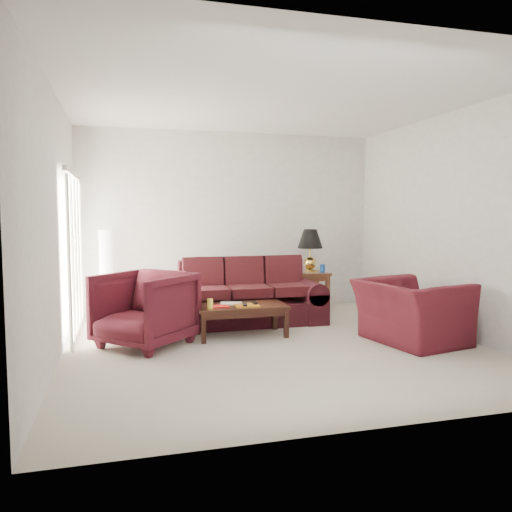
{
  "coord_description": "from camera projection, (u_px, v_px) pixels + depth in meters",
  "views": [
    {
      "loc": [
        -1.8,
        -5.8,
        1.63
      ],
      "look_at": [
        0.0,
        0.85,
        1.05
      ],
      "focal_mm": 35.0,
      "sensor_mm": 36.0,
      "label": 1
    }
  ],
  "objects": [
    {
      "name": "magazine_white",
      "position": [
        231.0,
        303.0,
        6.72
      ],
      "size": [
        0.32,
        0.26,
        0.02
      ],
      "primitive_type": "cube",
      "rotation": [
        0.0,
        0.0,
        -0.19
      ],
      "color": "beige",
      "rests_on": "coffee_table"
    },
    {
      "name": "floor_lamp",
      "position": [
        106.0,
        274.0,
        7.71
      ],
      "size": [
        0.29,
        0.29,
        1.41
      ],
      "primitive_type": null,
      "rotation": [
        0.0,
        0.0,
        0.33
      ],
      "color": "white",
      "rests_on": "ground"
    },
    {
      "name": "magazine_red",
      "position": [
        219.0,
        306.0,
        6.5
      ],
      "size": [
        0.25,
        0.19,
        0.01
      ],
      "primitive_type": "cube",
      "rotation": [
        0.0,
        0.0,
        0.04
      ],
      "color": "red",
      "rests_on": "coffee_table"
    },
    {
      "name": "table_lamp",
      "position": [
        310.0,
        250.0,
        8.5
      ],
      "size": [
        0.5,
        0.5,
        0.72
      ],
      "primitive_type": null,
      "rotation": [
        0.0,
        0.0,
        0.18
      ],
      "color": "#B89439",
      "rests_on": "end_table"
    },
    {
      "name": "blinds",
      "position": [
        74.0,
        255.0,
        6.72
      ],
      "size": [
        0.1,
        2.0,
        2.16
      ],
      "primitive_type": "cube",
      "color": "silver",
      "rests_on": "ground"
    },
    {
      "name": "end_table",
      "position": [
        309.0,
        291.0,
        8.5
      ],
      "size": [
        0.61,
        0.61,
        0.65
      ],
      "primitive_type": null,
      "rotation": [
        0.0,
        0.0,
        -0.02
      ],
      "color": "#4D321A",
      "rests_on": "ground"
    },
    {
      "name": "armchair_right",
      "position": [
        411.0,
        312.0,
        6.32
      ],
      "size": [
        1.28,
        1.4,
        0.79
      ],
      "primitive_type": "imported",
      "rotation": [
        0.0,
        0.0,
        1.77
      ],
      "color": "#420F17",
      "rests_on": "ground"
    },
    {
      "name": "remote_a",
      "position": [
        245.0,
        304.0,
        6.53
      ],
      "size": [
        0.09,
        0.19,
        0.02
      ],
      "primitive_type": "cube",
      "rotation": [
        0.0,
        0.0,
        -0.2
      ],
      "color": "black",
      "rests_on": "coffee_table"
    },
    {
      "name": "remote_b",
      "position": [
        254.0,
        302.0,
        6.68
      ],
      "size": [
        0.07,
        0.19,
        0.02
      ],
      "primitive_type": "cube",
      "rotation": [
        0.0,
        0.0,
        -0.07
      ],
      "color": "black",
      "rests_on": "coffee_table"
    },
    {
      "name": "sofa",
      "position": [
        247.0,
        293.0,
        7.41
      ],
      "size": [
        2.32,
        1.1,
        0.93
      ],
      "primitive_type": null,
      "rotation": [
        0.0,
        0.0,
        -0.05
      ],
      "color": "black",
      "rests_on": "ground"
    },
    {
      "name": "picture_frame",
      "position": [
        297.0,
        267.0,
        8.62
      ],
      "size": [
        0.14,
        0.17,
        0.05
      ],
      "primitive_type": "cube",
      "rotation": [
        1.36,
        0.0,
        -0.18
      ],
      "color": "silver",
      "rests_on": "end_table"
    },
    {
      "name": "armchair_left",
      "position": [
        145.0,
        309.0,
        6.14
      ],
      "size": [
        1.42,
        1.42,
        0.92
      ],
      "primitive_type": "imported",
      "rotation": [
        0.0,
        0.0,
        -0.79
      ],
      "color": "#3D0E17",
      "rests_on": "ground"
    },
    {
      "name": "throw_pillow",
      "position": [
        210.0,
        271.0,
        7.92
      ],
      "size": [
        0.48,
        0.33,
        0.45
      ],
      "primitive_type": "cube",
      "rotation": [
        -0.21,
        0.0,
        -0.29
      ],
      "color": "black",
      "rests_on": "sofa"
    },
    {
      "name": "floor",
      "position": [
        274.0,
        346.0,
        6.19
      ],
      "size": [
        5.0,
        5.0,
        0.0
      ],
      "primitive_type": "plane",
      "color": "beige",
      "rests_on": "ground"
    },
    {
      "name": "yellow_glass",
      "position": [
        210.0,
        304.0,
        6.37
      ],
      "size": [
        0.1,
        0.1,
        0.13
      ],
      "primitive_type": "cylinder",
      "rotation": [
        0.0,
        0.0,
        -0.39
      ],
      "color": "yellow",
      "rests_on": "coffee_table"
    },
    {
      "name": "blue_canister",
      "position": [
        323.0,
        268.0,
        8.34
      ],
      "size": [
        0.11,
        0.11,
        0.14
      ],
      "primitive_type": "cylinder",
      "rotation": [
        0.0,
        0.0,
        0.37
      ],
      "color": "#174897",
      "rests_on": "end_table"
    },
    {
      "name": "coffee_table",
      "position": [
        241.0,
        321.0,
        6.67
      ],
      "size": [
        1.32,
        0.89,
        0.42
      ],
      "primitive_type": null,
      "rotation": [
        0.0,
        0.0,
        -0.26
      ],
      "color": "black",
      "rests_on": "ground"
    },
    {
      "name": "magazine_orange",
      "position": [
        247.0,
        305.0,
        6.57
      ],
      "size": [
        0.32,
        0.24,
        0.02
      ],
      "primitive_type": "cube",
      "rotation": [
        0.0,
        0.0,
        -0.03
      ],
      "color": "#C57D17",
      "rests_on": "coffee_table"
    },
    {
      "name": "clock",
      "position": [
        301.0,
        269.0,
        8.31
      ],
      "size": [
        0.14,
        0.05,
        0.14
      ],
      "primitive_type": "cube",
      "rotation": [
        0.0,
        0.0,
        0.04
      ],
      "color": "silver",
      "rests_on": "end_table"
    }
  ]
}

